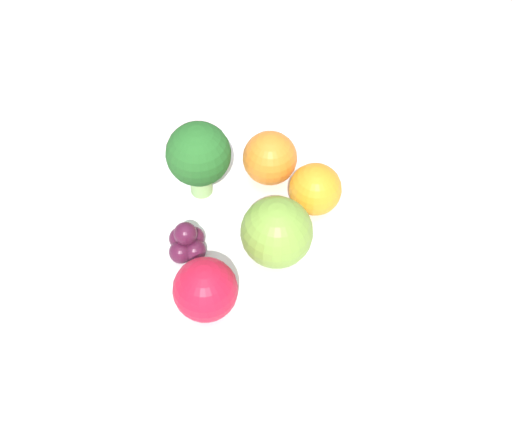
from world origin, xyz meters
name	(u,v)px	position (x,y,z in m)	size (l,w,h in m)	color
ground_plane	(256,260)	(0.00, 0.00, 0.00)	(6.00, 6.00, 0.00)	gray
table_surface	(256,253)	(0.00, 0.00, 0.01)	(1.20, 1.20, 0.02)	silver
bowl	(256,235)	(0.00, 0.00, 0.03)	(0.22, 0.22, 0.03)	white
broccoli	(195,159)	(0.00, -0.06, 0.09)	(0.05, 0.05, 0.07)	#8CB76B
apple_red	(277,232)	(0.01, 0.03, 0.08)	(0.05, 0.05, 0.05)	olive
apple_green	(205,290)	(0.08, 0.02, 0.07)	(0.05, 0.05, 0.05)	#B7142D
orange_front	(315,189)	(-0.04, 0.02, 0.07)	(0.04, 0.04, 0.04)	orange
orange_back	(270,158)	(-0.05, -0.02, 0.07)	(0.04, 0.04, 0.04)	orange
grape_cluster	(187,242)	(0.05, -0.02, 0.06)	(0.03, 0.03, 0.03)	#47142D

